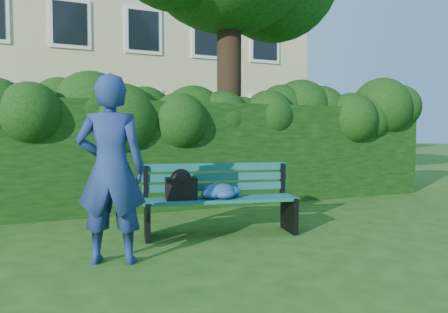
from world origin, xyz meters
name	(u,v)px	position (x,y,z in m)	size (l,w,h in m)	color
ground	(243,231)	(0.00, 0.00, 0.00)	(80.00, 80.00, 0.00)	#1E4C14
apartment_building	(91,19)	(0.00, 13.99, 6.00)	(16.00, 8.08, 12.00)	#C9C086
hedge	(187,155)	(0.00, 2.20, 0.90)	(10.00, 1.00, 1.80)	black
park_bench	(213,195)	(-0.44, -0.03, 0.50)	(2.00, 0.94, 0.89)	#0D443D
man_reading	(111,170)	(-1.82, -0.71, 0.93)	(0.68, 0.45, 1.86)	navy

